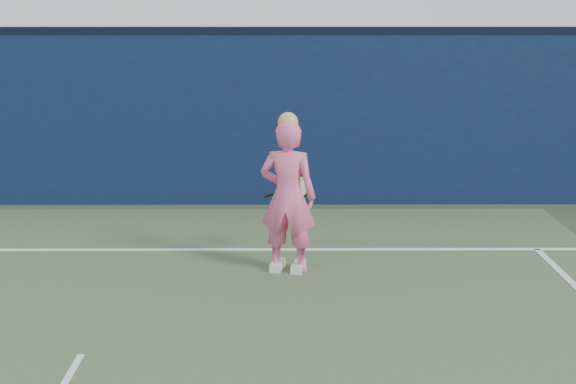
{
  "coord_description": "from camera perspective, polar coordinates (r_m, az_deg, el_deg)",
  "views": [
    {
      "loc": [
        1.72,
        -5.31,
        2.89
      ],
      "look_at": [
        1.77,
        3.24,
        0.9
      ],
      "focal_mm": 50.0,
      "sensor_mm": 36.0,
      "label": 1
    }
  ],
  "objects": [
    {
      "name": "backstop_wall",
      "position": [
        12.05,
        -8.55,
        5.1
      ],
      "size": [
        24.0,
        0.4,
        2.5
      ],
      "primitive_type": "cube",
      "color": "#0D143C",
      "rests_on": "ground"
    },
    {
      "name": "racket",
      "position": [
        9.26,
        0.6,
        0.32
      ],
      "size": [
        0.55,
        0.16,
        0.3
      ],
      "rotation": [
        0.0,
        0.0,
        0.05
      ],
      "color": "black",
      "rests_on": "ground"
    },
    {
      "name": "player",
      "position": [
        8.79,
        0.0,
        -0.29
      ],
      "size": [
        0.7,
        0.54,
        1.78
      ],
      "rotation": [
        0.0,
        0.0,
        2.91
      ],
      "color": "pink",
      "rests_on": "ground"
    },
    {
      "name": "wall_cap",
      "position": [
        11.94,
        -8.77,
        11.29
      ],
      "size": [
        24.0,
        0.42,
        0.1
      ],
      "primitive_type": "cube",
      "color": "black",
      "rests_on": "backstop_wall"
    }
  ]
}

